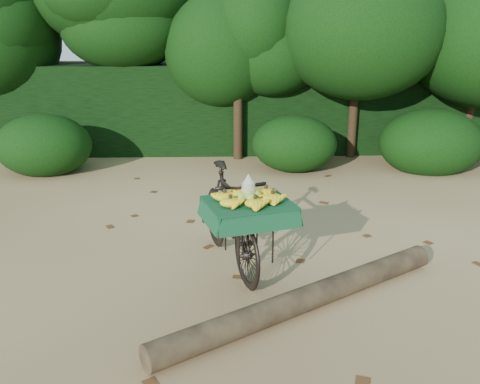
{
  "coord_description": "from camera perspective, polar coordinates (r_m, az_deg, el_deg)",
  "views": [
    {
      "loc": [
        0.23,
        -4.69,
        2.47
      ],
      "look_at": [
        0.38,
        0.17,
        0.92
      ],
      "focal_mm": 38.0,
      "sensor_mm": 36.0,
      "label": 1
    }
  ],
  "objects": [
    {
      "name": "ground",
      "position": [
        5.31,
        -4.13,
        -10.07
      ],
      "size": [
        80.0,
        80.0,
        0.0
      ],
      "primitive_type": "plane",
      "color": "tan",
      "rests_on": "ground"
    },
    {
      "name": "vendor_bicycle",
      "position": [
        5.42,
        -1.09,
        -2.82
      ],
      "size": [
        1.16,
        1.95,
        1.11
      ],
      "rotation": [
        0.0,
        0.0,
        0.3
      ],
      "color": "black",
      "rests_on": "ground"
    },
    {
      "name": "fallen_log",
      "position": [
        4.81,
        7.62,
        -11.71
      ],
      "size": [
        2.86,
        1.95,
        0.23
      ],
      "primitive_type": "cylinder",
      "rotation": [
        1.57,
        0.0,
        -1.0
      ],
      "color": "brown",
      "rests_on": "ground"
    },
    {
      "name": "hedge_backdrop",
      "position": [
        11.1,
        -3.0,
        9.59
      ],
      "size": [
        26.0,
        1.8,
        1.8
      ],
      "primitive_type": "cube",
      "color": "black",
      "rests_on": "ground"
    },
    {
      "name": "tree_row",
      "position": [
        10.24,
        -6.96,
        14.99
      ],
      "size": [
        14.5,
        2.0,
        4.0
      ],
      "primitive_type": null,
      "color": "black",
      "rests_on": "ground"
    },
    {
      "name": "bush_clumps",
      "position": [
        9.22,
        -0.07,
        5.08
      ],
      "size": [
        8.8,
        1.7,
        0.9
      ],
      "primitive_type": null,
      "color": "black",
      "rests_on": "ground"
    },
    {
      "name": "leaf_litter",
      "position": [
        5.89,
        -3.9,
        -7.07
      ],
      "size": [
        7.0,
        7.3,
        0.01
      ],
      "primitive_type": null,
      "color": "#543016",
      "rests_on": "ground"
    }
  ]
}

